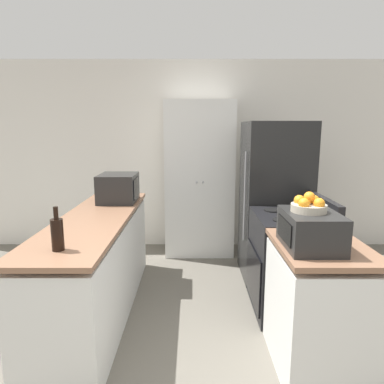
% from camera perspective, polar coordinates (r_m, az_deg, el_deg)
% --- Properties ---
extents(wall_back, '(7.00, 0.06, 2.60)m').
position_cam_1_polar(wall_back, '(4.86, -0.03, 6.00)').
color(wall_back, silver).
rests_on(wall_back, ground_plane).
extents(counter_left, '(0.60, 2.25, 0.91)m').
position_cam_1_polar(counter_left, '(3.32, -15.62, -11.94)').
color(counter_left, silver).
rests_on(counter_left, ground_plane).
extents(counter_right, '(0.60, 0.78, 0.91)m').
position_cam_1_polar(counter_right, '(2.69, 20.05, -17.80)').
color(counter_right, silver).
rests_on(counter_right, ground_plane).
extents(pantry_cabinet, '(0.90, 0.56, 2.04)m').
position_cam_1_polar(pantry_cabinet, '(4.58, 1.12, 2.18)').
color(pantry_cabinet, white).
rests_on(pantry_cabinet, ground_plane).
extents(stove, '(0.66, 0.75, 1.07)m').
position_cam_1_polar(stove, '(3.36, 15.78, -11.21)').
color(stove, black).
rests_on(stove, ground_plane).
extents(refrigerator, '(0.72, 0.74, 1.76)m').
position_cam_1_polar(refrigerator, '(3.98, 13.37, -1.44)').
color(refrigerator, black).
rests_on(refrigerator, ground_plane).
extents(microwave, '(0.39, 0.46, 0.30)m').
position_cam_1_polar(microwave, '(3.74, -12.28, 0.69)').
color(microwave, black).
rests_on(microwave, counter_left).
extents(wine_bottle, '(0.08, 0.08, 0.29)m').
position_cam_1_polar(wine_bottle, '(2.37, -21.64, -6.49)').
color(wine_bottle, black).
rests_on(wine_bottle, counter_left).
extents(toaster_oven, '(0.35, 0.45, 0.24)m').
position_cam_1_polar(toaster_oven, '(2.39, 19.02, -5.98)').
color(toaster_oven, black).
rests_on(toaster_oven, counter_right).
extents(fruit_bowl, '(0.23, 0.23, 0.13)m').
position_cam_1_polar(fruit_bowl, '(2.36, 18.78, -2.07)').
color(fruit_bowl, '#B2A893').
rests_on(fruit_bowl, toaster_oven).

